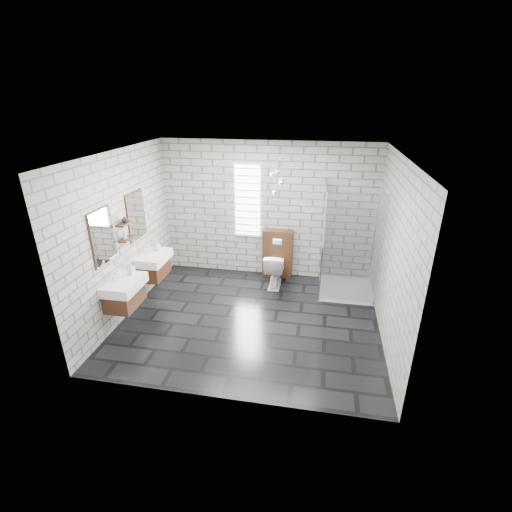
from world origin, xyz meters
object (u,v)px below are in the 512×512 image
(vanity_left, at_px, (122,285))
(toilet, at_px, (275,269))
(cistern_panel, at_px, (278,254))
(shower_enclosure, at_px, (342,269))
(vanity_right, at_px, (151,258))

(vanity_left, bearing_deg, toilet, 41.07)
(toilet, bearing_deg, cistern_panel, -90.92)
(vanity_left, xyz_separation_m, shower_enclosure, (3.41, 1.76, -0.25))
(cistern_panel, bearing_deg, vanity_right, -150.08)
(toilet, bearing_deg, shower_enclosure, 174.30)
(cistern_panel, distance_m, toilet, 0.44)
(vanity_right, distance_m, shower_enclosure, 3.49)
(vanity_left, relative_size, toilet, 2.30)
(shower_enclosure, bearing_deg, vanity_left, -152.70)
(cistern_panel, height_order, toilet, cistern_panel)
(cistern_panel, relative_size, shower_enclosure, 0.49)
(cistern_panel, height_order, shower_enclosure, shower_enclosure)
(vanity_right, height_order, toilet, vanity_right)
(vanity_left, distance_m, cistern_panel, 3.13)
(cistern_panel, distance_m, shower_enclosure, 1.37)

